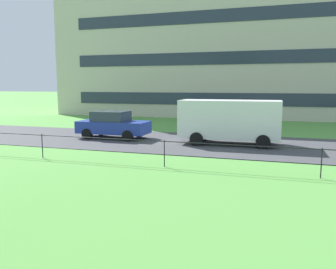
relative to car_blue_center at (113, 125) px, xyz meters
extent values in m
cube|color=#424247|center=(7.68, -0.14, -0.77)|extent=(80.00, 7.02, 0.01)
cylinder|color=black|center=(-0.31, -5.84, -0.28)|extent=(0.04, 0.04, 1.00)
cylinder|color=black|center=(5.02, -5.84, -0.28)|extent=(0.04, 0.04, 1.00)
cylinder|color=black|center=(10.34, -5.84, -0.28)|extent=(0.04, 0.04, 1.00)
cylinder|color=black|center=(7.68, -5.84, -0.33)|extent=(37.25, 0.03, 0.03)
cylinder|color=black|center=(7.68, -5.84, 0.17)|extent=(37.25, 0.03, 0.03)
cube|color=#233899|center=(0.04, 0.00, -0.14)|extent=(4.00, 1.71, 0.68)
cube|color=#2D3847|center=(-0.11, 0.00, 0.48)|extent=(1.90, 1.53, 0.56)
cylinder|color=black|center=(1.28, 0.80, -0.48)|extent=(0.60, 0.20, 0.60)
cylinder|color=black|center=(1.27, -0.81, -0.48)|extent=(0.60, 0.20, 0.60)
cylinder|color=black|center=(-1.20, 0.81, -0.48)|extent=(0.60, 0.20, 0.60)
cylinder|color=black|center=(-1.21, -0.80, -0.48)|extent=(0.60, 0.20, 0.60)
cube|color=white|center=(6.59, -0.04, 0.51)|extent=(5.03, 2.03, 1.90)
cube|color=#283342|center=(8.59, -0.02, 0.84)|extent=(0.14, 1.67, 0.76)
cylinder|color=black|center=(8.28, 0.91, -0.44)|extent=(0.68, 0.25, 0.68)
cylinder|color=black|center=(8.31, -0.95, -0.44)|extent=(0.68, 0.25, 0.68)
cylinder|color=black|center=(5.08, 0.87, -0.44)|extent=(0.68, 0.25, 0.68)
cylinder|color=black|center=(5.11, -0.99, -0.44)|extent=(0.68, 0.25, 0.68)
cube|color=beige|center=(4.52, 21.00, 8.15)|extent=(34.92, 15.52, 17.87)
cube|color=#283342|center=(4.52, 13.21, 1.01)|extent=(29.34, 0.06, 1.10)
cube|color=#283342|center=(4.52, 13.21, 4.58)|extent=(29.34, 0.06, 1.10)
cube|color=#283342|center=(4.52, 13.21, 8.15)|extent=(29.34, 0.06, 1.10)
camera|label=1|loc=(8.98, -17.80, 2.19)|focal=37.34mm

